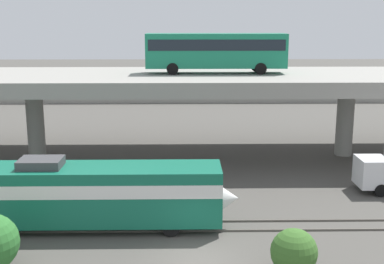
% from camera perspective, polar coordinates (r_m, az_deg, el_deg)
% --- Properties ---
extents(ground_plane, '(260.00, 260.00, 0.00)m').
position_cam_1_polar(ground_plane, '(26.73, 0.57, -13.90)').
color(ground_plane, '#4C4944').
extents(rail_strip_near, '(110.00, 0.12, 0.12)m').
position_cam_1_polar(rail_strip_near, '(29.69, 0.40, -10.96)').
color(rail_strip_near, '#59544C').
rests_on(rail_strip_near, ground_plane).
extents(rail_strip_far, '(110.00, 0.12, 0.12)m').
position_cam_1_polar(rail_strip_far, '(30.98, 0.33, -9.93)').
color(rail_strip_far, '#59544C').
rests_on(rail_strip_far, ground_plane).
extents(train_locomotive, '(16.28, 3.04, 4.18)m').
position_cam_1_polar(train_locomotive, '(29.93, -10.06, -6.59)').
color(train_locomotive, '#14664C').
rests_on(train_locomotive, ground_plane).
extents(highway_overpass, '(96.00, 12.82, 7.26)m').
position_cam_1_polar(highway_overpass, '(44.25, -0.12, 5.57)').
color(highway_overpass, gray).
rests_on(highway_overpass, ground_plane).
extents(transit_bus_on_overpass, '(12.00, 2.68, 3.40)m').
position_cam_1_polar(transit_bus_on_overpass, '(44.46, 2.71, 9.20)').
color(transit_bus_on_overpass, '#197A56').
rests_on(transit_bus_on_overpass, highway_overpass).
extents(pier_parking_lot, '(60.58, 13.12, 1.77)m').
position_cam_1_polar(pier_parking_lot, '(79.69, -0.51, 4.60)').
color(pier_parking_lot, gray).
rests_on(pier_parking_lot, ground_plane).
extents(parked_car_0, '(4.30, 1.89, 1.50)m').
position_cam_1_polar(parked_car_0, '(85.33, 13.50, 5.90)').
color(parked_car_0, '#9E998C').
rests_on(parked_car_0, pier_parking_lot).
extents(parked_car_1, '(4.07, 1.97, 1.50)m').
position_cam_1_polar(parked_car_1, '(79.93, 6.55, 5.74)').
color(parked_car_1, '#0C4C26').
rests_on(parked_car_1, pier_parking_lot).
extents(parked_car_2, '(4.57, 1.92, 1.50)m').
position_cam_1_polar(parked_car_2, '(79.20, -11.98, 5.49)').
color(parked_car_2, '#9E998C').
rests_on(parked_car_2, pier_parking_lot).
extents(parked_car_3, '(4.34, 1.86, 1.50)m').
position_cam_1_polar(parked_car_3, '(78.13, -5.34, 5.61)').
color(parked_car_3, maroon).
rests_on(parked_car_3, pier_parking_lot).
extents(parked_car_4, '(4.62, 1.96, 1.50)m').
position_cam_1_polar(parked_car_4, '(77.42, -1.17, 5.60)').
color(parked_car_4, '#B7B7BC').
rests_on(parked_car_4, pier_parking_lot).
extents(harbor_water, '(140.00, 36.00, 0.01)m').
position_cam_1_polar(harbor_water, '(102.61, -0.62, 5.88)').
color(harbor_water, '#385B7A').
rests_on(harbor_water, ground_plane).
extents(shrub_right, '(2.24, 2.24, 2.24)m').
position_cam_1_polar(shrub_right, '(25.26, 11.31, -12.99)').
color(shrub_right, '#3A6928').
rests_on(shrub_right, ground_plane).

